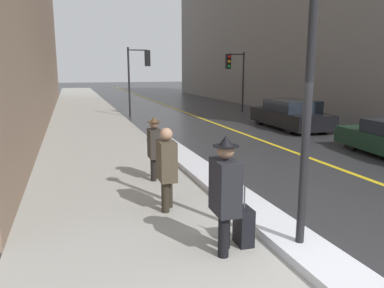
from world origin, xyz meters
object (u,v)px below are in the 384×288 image
object	(u,v)px
traffic_light_near	(140,67)
rolling_suitcase	(244,226)
pedestrian_in_glasses	(155,146)
parked_car_black	(290,115)
traffic_light_far	(234,69)
pedestrian_with_shoulder_bag	(167,165)
lamp_post	(312,43)
pedestrian_in_fedora	(225,191)

from	to	relation	value
traffic_light_near	rolling_suitcase	bearing A→B (deg)	-96.09
traffic_light_near	rolling_suitcase	world-z (taller)	traffic_light_near
pedestrian_in_glasses	parked_car_black	size ratio (longest dim) A/B	0.34
traffic_light_far	rolling_suitcase	world-z (taller)	traffic_light_far
traffic_light_far	pedestrian_with_shoulder_bag	bearing A→B (deg)	56.01
lamp_post	pedestrian_with_shoulder_bag	size ratio (longest dim) A/B	3.15
traffic_light_near	parked_car_black	bearing A→B (deg)	-50.21
pedestrian_in_glasses	rolling_suitcase	distance (m)	3.93
traffic_light_near	pedestrian_in_glasses	xyz separation A→B (m)	(-2.03, -12.92, -1.97)
traffic_light_far	pedestrian_in_fedora	distance (m)	18.80
lamp_post	pedestrian_with_shoulder_bag	bearing A→B (deg)	123.12
lamp_post	traffic_light_far	distance (m)	18.58
traffic_light_near	pedestrian_with_shoulder_bag	xyz separation A→B (m)	(-2.25, -14.97, -1.94)
rolling_suitcase	pedestrian_with_shoulder_bag	bearing A→B (deg)	-155.40
parked_car_black	lamp_post	bearing A→B (deg)	150.19
traffic_light_near	traffic_light_far	distance (m)	5.91
traffic_light_near	pedestrian_with_shoulder_bag	distance (m)	15.26
lamp_post	pedestrian_in_fedora	distance (m)	2.35
rolling_suitcase	parked_car_black	bearing A→B (deg)	146.09
lamp_post	traffic_light_far	xyz separation A→B (m)	(6.70, 17.33, -0.31)
lamp_post	parked_car_black	size ratio (longest dim) A/B	1.09
traffic_light_near	parked_car_black	world-z (taller)	traffic_light_near
pedestrian_in_fedora	parked_car_black	distance (m)	12.78
lamp_post	traffic_light_near	size ratio (longest dim) A/B	1.30
traffic_light_near	rolling_suitcase	xyz separation A→B (m)	(-1.49, -16.76, -2.53)
pedestrian_in_glasses	traffic_light_near	bearing A→B (deg)	172.71
traffic_light_near	traffic_light_far	world-z (taller)	traffic_light_near
pedestrian_in_fedora	pedestrian_in_glasses	distance (m)	4.00
lamp_post	rolling_suitcase	distance (m)	2.85
rolling_suitcase	lamp_post	bearing A→B (deg)	59.09
pedestrian_with_shoulder_bag	pedestrian_in_glasses	distance (m)	2.07
traffic_light_far	pedestrian_in_fedora	xyz separation A→B (m)	(-7.79, -17.02, -1.75)
pedestrian_in_fedora	traffic_light_far	bearing A→B (deg)	157.07
traffic_light_far	pedestrian_in_fedora	bearing A→B (deg)	59.85
pedestrian_with_shoulder_bag	parked_car_black	bearing A→B (deg)	137.81
traffic_light_far	pedestrian_with_shoulder_bag	size ratio (longest dim) A/B	2.33
pedestrian_in_fedora	pedestrian_with_shoulder_bag	world-z (taller)	pedestrian_in_fedora
lamp_post	rolling_suitcase	size ratio (longest dim) A/B	5.34
pedestrian_in_glasses	parked_car_black	world-z (taller)	pedestrian_in_glasses
traffic_light_near	traffic_light_far	bearing A→B (deg)	0.08
pedestrian_in_fedora	rolling_suitcase	bearing A→B (deg)	112.49
lamp_post	rolling_suitcase	world-z (taller)	lamp_post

